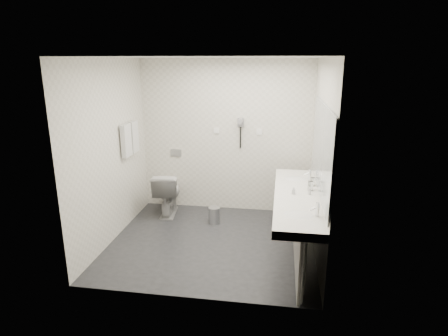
# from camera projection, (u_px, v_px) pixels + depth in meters

# --- Properties ---
(floor) EXTENTS (2.80, 2.80, 0.00)m
(floor) POSITION_uv_depth(u_px,v_px,m) (212.00, 242.00, 5.29)
(floor) COLOR #242529
(floor) RESTS_ON ground
(ceiling) EXTENTS (2.80, 2.80, 0.00)m
(ceiling) POSITION_uv_depth(u_px,v_px,m) (210.00, 57.00, 4.60)
(ceiling) COLOR white
(ceiling) RESTS_ON wall_back
(wall_back) EXTENTS (2.80, 0.00, 2.80)m
(wall_back) POSITION_uv_depth(u_px,v_px,m) (226.00, 137.00, 6.18)
(wall_back) COLOR silver
(wall_back) RESTS_ON floor
(wall_front) EXTENTS (2.80, 0.00, 2.80)m
(wall_front) POSITION_uv_depth(u_px,v_px,m) (187.00, 188.00, 3.71)
(wall_front) COLOR silver
(wall_front) RESTS_ON floor
(wall_left) EXTENTS (0.00, 2.60, 2.60)m
(wall_left) POSITION_uv_depth(u_px,v_px,m) (111.00, 152.00, 5.15)
(wall_left) COLOR silver
(wall_left) RESTS_ON floor
(wall_right) EXTENTS (0.00, 2.60, 2.60)m
(wall_right) POSITION_uv_depth(u_px,v_px,m) (320.00, 160.00, 4.74)
(wall_right) COLOR silver
(wall_right) RESTS_ON floor
(vanity_counter) EXTENTS (0.55, 2.20, 0.10)m
(vanity_counter) POSITION_uv_depth(u_px,v_px,m) (297.00, 198.00, 4.72)
(vanity_counter) COLOR white
(vanity_counter) RESTS_ON floor
(vanity_panel) EXTENTS (0.03, 2.15, 0.75)m
(vanity_panel) POSITION_uv_depth(u_px,v_px,m) (297.00, 229.00, 4.83)
(vanity_panel) COLOR gray
(vanity_panel) RESTS_ON floor
(vanity_post_near) EXTENTS (0.06, 0.06, 0.75)m
(vanity_post_near) POSITION_uv_depth(u_px,v_px,m) (303.00, 273.00, 3.84)
(vanity_post_near) COLOR silver
(vanity_post_near) RESTS_ON floor
(vanity_post_far) EXTENTS (0.06, 0.06, 0.75)m
(vanity_post_far) POSITION_uv_depth(u_px,v_px,m) (297.00, 200.00, 5.81)
(vanity_post_far) COLOR silver
(vanity_post_far) RESTS_ON floor
(mirror) EXTENTS (0.02, 2.20, 1.05)m
(mirror) POSITION_uv_depth(u_px,v_px,m) (321.00, 148.00, 4.50)
(mirror) COLOR #B2BCC6
(mirror) RESTS_ON wall_right
(basin_near) EXTENTS (0.40, 0.31, 0.05)m
(basin_near) POSITION_uv_depth(u_px,v_px,m) (299.00, 216.00, 4.09)
(basin_near) COLOR white
(basin_near) RESTS_ON vanity_counter
(basin_far) EXTENTS (0.40, 0.31, 0.05)m
(basin_far) POSITION_uv_depth(u_px,v_px,m) (295.00, 180.00, 5.33)
(basin_far) COLOR white
(basin_far) RESTS_ON vanity_counter
(faucet_near) EXTENTS (0.04, 0.04, 0.15)m
(faucet_near) POSITION_uv_depth(u_px,v_px,m) (317.00, 209.00, 4.04)
(faucet_near) COLOR silver
(faucet_near) RESTS_ON vanity_counter
(faucet_far) EXTENTS (0.04, 0.04, 0.15)m
(faucet_far) POSITION_uv_depth(u_px,v_px,m) (310.00, 174.00, 5.27)
(faucet_far) COLOR silver
(faucet_far) RESTS_ON vanity_counter
(soap_bottle_a) EXTENTS (0.05, 0.05, 0.10)m
(soap_bottle_a) POSITION_uv_depth(u_px,v_px,m) (294.00, 190.00, 4.70)
(soap_bottle_a) COLOR beige
(soap_bottle_a) RESTS_ON vanity_counter
(soap_bottle_c) EXTENTS (0.04, 0.04, 0.10)m
(soap_bottle_c) POSITION_uv_depth(u_px,v_px,m) (310.00, 191.00, 4.68)
(soap_bottle_c) COLOR beige
(soap_bottle_c) RESTS_ON vanity_counter
(glass_left) EXTENTS (0.09, 0.09, 0.12)m
(glass_left) POSITION_uv_depth(u_px,v_px,m) (310.00, 186.00, 4.83)
(glass_left) COLOR silver
(glass_left) RESTS_ON vanity_counter
(glass_right) EXTENTS (0.08, 0.08, 0.11)m
(glass_right) POSITION_uv_depth(u_px,v_px,m) (313.00, 182.00, 5.01)
(glass_right) COLOR silver
(glass_right) RESTS_ON vanity_counter
(toilet) EXTENTS (0.48, 0.75, 0.72)m
(toilet) POSITION_uv_depth(u_px,v_px,m) (168.00, 193.00, 6.19)
(toilet) COLOR white
(toilet) RESTS_ON floor
(flush_plate) EXTENTS (0.18, 0.02, 0.12)m
(flush_plate) POSITION_uv_depth(u_px,v_px,m) (176.00, 153.00, 6.38)
(flush_plate) COLOR #B2B5BA
(flush_plate) RESTS_ON wall_back
(pedal_bin) EXTENTS (0.22, 0.22, 0.25)m
(pedal_bin) POSITION_uv_depth(u_px,v_px,m) (214.00, 216.00, 5.88)
(pedal_bin) COLOR #B2B5BA
(pedal_bin) RESTS_ON floor
(bin_lid) EXTENTS (0.18, 0.18, 0.02)m
(bin_lid) POSITION_uv_depth(u_px,v_px,m) (214.00, 208.00, 5.84)
(bin_lid) COLOR #B2B5BA
(bin_lid) RESTS_ON pedal_bin
(towel_rail) EXTENTS (0.02, 0.62, 0.02)m
(towel_rail) POSITION_uv_depth(u_px,v_px,m) (128.00, 124.00, 5.58)
(towel_rail) COLOR silver
(towel_rail) RESTS_ON wall_left
(towel_near) EXTENTS (0.07, 0.24, 0.48)m
(towel_near) POSITION_uv_depth(u_px,v_px,m) (126.00, 141.00, 5.51)
(towel_near) COLOR silver
(towel_near) RESTS_ON towel_rail
(towel_far) EXTENTS (0.07, 0.24, 0.48)m
(towel_far) POSITION_uv_depth(u_px,v_px,m) (134.00, 137.00, 5.78)
(towel_far) COLOR silver
(towel_far) RESTS_ON towel_rail
(dryer_cradle) EXTENTS (0.10, 0.04, 0.14)m
(dryer_cradle) POSITION_uv_depth(u_px,v_px,m) (241.00, 122.00, 6.05)
(dryer_cradle) COLOR gray
(dryer_cradle) RESTS_ON wall_back
(dryer_barrel) EXTENTS (0.08, 0.14, 0.08)m
(dryer_barrel) POSITION_uv_depth(u_px,v_px,m) (240.00, 121.00, 5.97)
(dryer_barrel) COLOR gray
(dryer_barrel) RESTS_ON dryer_cradle
(dryer_cord) EXTENTS (0.02, 0.02, 0.35)m
(dryer_cord) POSITION_uv_depth(u_px,v_px,m) (240.00, 138.00, 6.10)
(dryer_cord) COLOR black
(dryer_cord) RESTS_ON dryer_cradle
(switch_plate_a) EXTENTS (0.09, 0.02, 0.09)m
(switch_plate_a) POSITION_uv_depth(u_px,v_px,m) (216.00, 131.00, 6.16)
(switch_plate_a) COLOR white
(switch_plate_a) RESTS_ON wall_back
(switch_plate_b) EXTENTS (0.09, 0.02, 0.09)m
(switch_plate_b) POSITION_uv_depth(u_px,v_px,m) (259.00, 132.00, 6.06)
(switch_plate_b) COLOR white
(switch_plate_b) RESTS_ON wall_back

